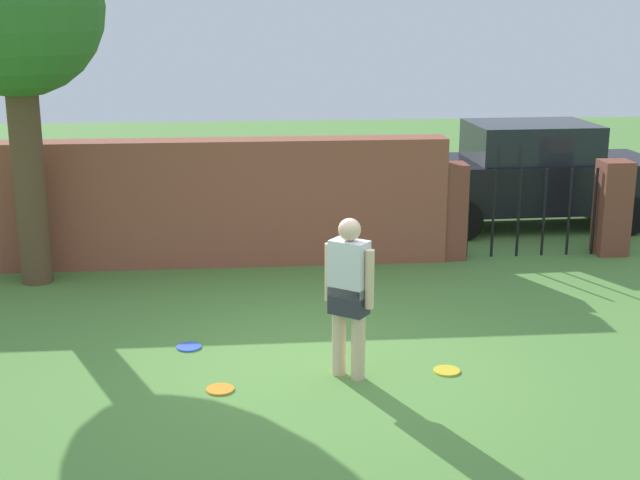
{
  "coord_description": "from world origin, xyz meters",
  "views": [
    {
      "loc": [
        -0.72,
        -8.39,
        3.56
      ],
      "look_at": [
        0.14,
        1.21,
        1.0
      ],
      "focal_mm": 49.32,
      "sensor_mm": 36.0,
      "label": 1
    }
  ],
  "objects_px": {
    "car": "(529,174)",
    "frisbee_yellow": "(447,371)",
    "person": "(349,291)",
    "frisbee_blue": "(189,347)",
    "frisbee_orange": "(220,389)",
    "tree": "(15,14)"
  },
  "relations": [
    {
      "from": "car",
      "to": "frisbee_yellow",
      "type": "relative_size",
      "value": 15.75
    },
    {
      "from": "car",
      "to": "frisbee_yellow",
      "type": "bearing_deg",
      "value": 63.45
    },
    {
      "from": "person",
      "to": "frisbee_blue",
      "type": "relative_size",
      "value": 6.0
    },
    {
      "from": "frisbee_blue",
      "to": "frisbee_yellow",
      "type": "height_order",
      "value": "same"
    },
    {
      "from": "tree",
      "to": "frisbee_orange",
      "type": "relative_size",
      "value": 17.32
    },
    {
      "from": "frisbee_yellow",
      "to": "person",
      "type": "bearing_deg",
      "value": -178.58
    },
    {
      "from": "person",
      "to": "car",
      "type": "bearing_deg",
      "value": -85.2
    },
    {
      "from": "car",
      "to": "frisbee_orange",
      "type": "distance_m",
      "value": 8.02
    },
    {
      "from": "tree",
      "to": "frisbee_orange",
      "type": "bearing_deg",
      "value": -55.78
    },
    {
      "from": "frisbee_orange",
      "to": "frisbee_yellow",
      "type": "distance_m",
      "value": 2.28
    },
    {
      "from": "person",
      "to": "frisbee_yellow",
      "type": "height_order",
      "value": "person"
    },
    {
      "from": "person",
      "to": "frisbee_yellow",
      "type": "xyz_separation_m",
      "value": [
        1.01,
        0.02,
        -0.89
      ]
    },
    {
      "from": "person",
      "to": "car",
      "type": "distance_m",
      "value": 7.06
    },
    {
      "from": "frisbee_blue",
      "to": "frisbee_yellow",
      "type": "xyz_separation_m",
      "value": [
        2.63,
        -0.88,
        0.0
      ]
    },
    {
      "from": "frisbee_yellow",
      "to": "frisbee_blue",
      "type": "bearing_deg",
      "value": 161.49
    },
    {
      "from": "tree",
      "to": "car",
      "type": "xyz_separation_m",
      "value": [
        7.52,
        2.52,
        -2.61
      ]
    },
    {
      "from": "car",
      "to": "frisbee_blue",
      "type": "xyz_separation_m",
      "value": [
        -5.37,
        -5.08,
        -0.85
      ]
    },
    {
      "from": "person",
      "to": "frisbee_blue",
      "type": "height_order",
      "value": "person"
    },
    {
      "from": "car",
      "to": "frisbee_yellow",
      "type": "xyz_separation_m",
      "value": [
        -2.74,
        -5.96,
        -0.85
      ]
    },
    {
      "from": "frisbee_orange",
      "to": "frisbee_yellow",
      "type": "xyz_separation_m",
      "value": [
        2.27,
        0.24,
        0.0
      ]
    },
    {
      "from": "car",
      "to": "frisbee_blue",
      "type": "relative_size",
      "value": 15.75
    },
    {
      "from": "car",
      "to": "frisbee_yellow",
      "type": "distance_m",
      "value": 6.61
    }
  ]
}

